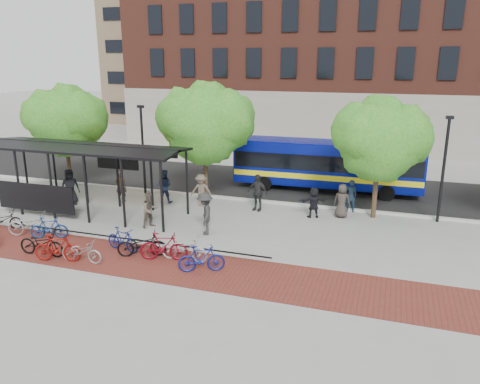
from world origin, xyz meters
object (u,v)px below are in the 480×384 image
(pedestrian_1, at_px, (121,186))
(pedestrian_9, at_px, (205,214))
(bus, at_px, (327,163))
(bike_11, at_px, (202,259))
(bike_2, at_px, (31,224))
(bike_3, at_px, (49,228))
(bike_4, at_px, (42,243))
(pedestrian_0, at_px, (70,187))
(bike_9, at_px, (164,247))
(bike_5, at_px, (57,248))
(bike_7, at_px, (123,240))
(pedestrian_4, at_px, (257,192))
(bus_shelter, at_px, (81,155))
(lamp_post_right, at_px, (444,167))
(tree_b, at_px, (207,121))
(lamp_post_left, at_px, (143,147))
(pedestrian_7, at_px, (351,196))
(pedestrian_5, at_px, (314,202))
(pedestrian_8, at_px, (150,210))
(bike_0, at_px, (3,220))
(bike_10, at_px, (184,248))
(bike_8, at_px, (142,244))
(pedestrian_6, at_px, (342,201))
(bike_6, at_px, (81,251))
(tree_c, at_px, (382,137))
(tree_a, at_px, (66,118))
(pedestrian_2, at_px, (164,186))

(pedestrian_1, height_order, pedestrian_9, pedestrian_9)
(bus, xyz_separation_m, pedestrian_1, (-10.45, -5.79, -0.85))
(bike_11, bearing_deg, pedestrian_1, 23.99)
(bike_2, relative_size, bike_3, 1.26)
(bike_4, height_order, pedestrian_0, pedestrian_0)
(bike_9, bearing_deg, bike_2, 70.70)
(bike_5, bearing_deg, pedestrian_1, 0.72)
(bike_7, xyz_separation_m, pedestrian_4, (3.72, 6.93, 0.46))
(bus_shelter, xyz_separation_m, bike_3, (0.74, -3.66, -2.51))
(bike_2, xyz_separation_m, pedestrian_1, (0.92, 5.92, 0.31))
(lamp_post_right, height_order, pedestrian_1, lamp_post_right)
(tree_b, relative_size, lamp_post_left, 1.26)
(lamp_post_right, height_order, pedestrian_4, lamp_post_right)
(pedestrian_7, bearing_deg, bus_shelter, 0.46)
(pedestrian_5, height_order, pedestrian_8, pedestrian_8)
(bike_0, height_order, bike_10, bike_10)
(pedestrian_0, bearing_deg, pedestrian_5, -39.85)
(bike_8, relative_size, pedestrian_6, 1.13)
(lamp_post_right, xyz_separation_m, bike_7, (-12.55, -7.95, -2.25))
(tree_b, height_order, bike_4, tree_b)
(bike_6, height_order, pedestrian_9, pedestrian_9)
(bike_10, bearing_deg, tree_c, -41.13)
(bike_7, xyz_separation_m, pedestrian_1, (-3.89, 6.13, 0.35))
(tree_c, bearing_deg, pedestrian_4, -172.56)
(bike_4, distance_m, bike_10, 5.79)
(bike_11, relative_size, pedestrian_8, 1.04)
(bike_5, xyz_separation_m, pedestrian_9, (4.33, 4.55, 0.41))
(bike_0, bearing_deg, bus_shelter, -51.06)
(bus_shelter, relative_size, pedestrian_0, 5.41)
(bike_8, relative_size, bike_10, 0.98)
(tree_c, height_order, pedestrian_8, tree_c)
(bus_shelter, relative_size, pedestrian_7, 6.19)
(pedestrian_5, bearing_deg, pedestrian_4, -29.99)
(bike_9, bearing_deg, bike_0, 69.96)
(tree_a, bearing_deg, tree_b, 0.00)
(bike_7, bearing_deg, bike_6, 161.05)
(lamp_post_right, bearing_deg, bike_8, -144.69)
(tree_b, bearing_deg, bike_5, -104.82)
(bike_6, height_order, bike_7, bike_7)
(bike_4, bearing_deg, bike_0, 61.06)
(pedestrian_0, xyz_separation_m, pedestrian_8, (5.85, -1.82, -0.14))
(bike_3, distance_m, bike_7, 3.85)
(bike_9, bearing_deg, pedestrian_4, -28.36)
(pedestrian_6, bearing_deg, pedestrian_1, 13.46)
(bike_8, bearing_deg, bus_shelter, 30.88)
(bike_10, distance_m, pedestrian_2, 8.04)
(tree_a, bearing_deg, lamp_post_left, 2.92)
(bike_2, bearing_deg, pedestrian_4, -69.56)
(bike_6, bearing_deg, bike_4, 85.51)
(pedestrian_5, bearing_deg, bike_11, 43.32)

